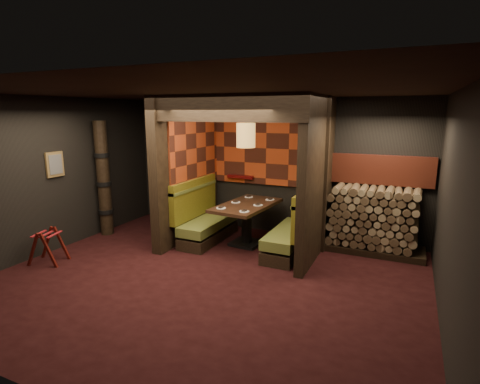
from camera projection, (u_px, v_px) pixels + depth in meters
The scene contains 23 objects.
floor at pixel (206, 280), 5.85m from camera, with size 6.50×5.50×0.02m, color black.
ceiling at pixel (202, 91), 5.25m from camera, with size 6.50×5.50×0.02m, color black.
wall_back at pixel (268, 167), 8.00m from camera, with size 6.50×0.02×2.85m, color black.
wall_front at pixel (36, 252), 3.09m from camera, with size 6.50×0.02×2.85m, color black.
wall_left at pixel (50, 175), 6.87m from camera, with size 0.02×5.50×2.85m, color black.
wall_right at pixel (454, 215), 4.22m from camera, with size 0.02×5.50×2.85m, color black.
partition_left at pixel (187, 170), 7.56m from camera, with size 0.20×2.20×2.85m, color black.
partition_right at pixel (317, 179), 6.53m from camera, with size 0.15×2.10×2.85m, color black.
header_beam at pixel (223, 108), 5.93m from camera, with size 2.85×0.18×0.44m, color black.
tapa_back_panel at pixel (267, 148), 7.89m from camera, with size 2.40×0.06×1.55m, color #A83916.
tapa_side_panel at pixel (196, 148), 7.58m from camera, with size 0.04×1.85×1.45m, color #A83916.
lacquer_shelf at pixel (241, 177), 8.20m from camera, with size 0.60×0.12×0.07m, color #4F0809.
booth_bench_left at pixel (204, 221), 7.62m from camera, with size 0.68×1.60×1.14m.
booth_bench_right at pixel (294, 233), 6.85m from camera, with size 0.68×1.60×1.14m.
dining_table at pixel (247, 216), 7.28m from camera, with size 0.99×1.64×0.83m.
place_settings at pixel (247, 203), 7.23m from camera, with size 0.77×1.29×0.03m.
pendant_lamp at pixel (246, 135), 6.91m from camera, with size 0.35×0.35×0.93m.
framed_picture at pixel (55, 164), 6.90m from camera, with size 0.05×0.36×0.46m.
luggage_rack at pixel (48, 245), 6.46m from camera, with size 0.68×0.56×0.63m.
totem_column at pixel (103, 180), 7.81m from camera, with size 0.31×0.31×2.40m.
firewood_stack at pixel (376, 220), 6.88m from camera, with size 1.73×0.70×1.22m.
mosaic_header at pixel (382, 170), 6.99m from camera, with size 1.83×0.10×0.56m, color maroon.
bay_front_post at pixel (325, 177), 6.73m from camera, with size 0.08×0.08×2.85m, color black.
Camera 1 is at (2.75, -4.72, 2.56)m, focal length 28.00 mm.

